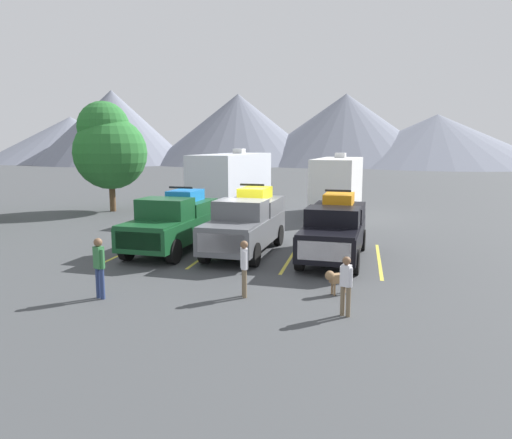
{
  "coord_description": "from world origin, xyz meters",
  "views": [
    {
      "loc": [
        4.13,
        -18.16,
        4.28
      ],
      "look_at": [
        0.0,
        0.65,
        1.2
      ],
      "focal_mm": 33.61,
      "sensor_mm": 36.0,
      "label": 1
    }
  ],
  "objects_px": {
    "person_b": "(99,264)",
    "dog": "(336,278)",
    "camper_trailer_a": "(233,180)",
    "person_c": "(244,265)",
    "camper_trailer_b": "(338,183)",
    "pickup_truck_c": "(335,228)",
    "pickup_truck_a": "(173,222)",
    "pickup_truck_b": "(247,222)",
    "person_a": "(346,282)"
  },
  "relations": [
    {
      "from": "pickup_truck_a",
      "to": "camper_trailer_a",
      "type": "relative_size",
      "value": 0.58
    },
    {
      "from": "camper_trailer_b",
      "to": "dog",
      "type": "relative_size",
      "value": 9.65
    },
    {
      "from": "pickup_truck_b",
      "to": "person_c",
      "type": "height_order",
      "value": "pickup_truck_b"
    },
    {
      "from": "person_a",
      "to": "pickup_truck_b",
      "type": "bearing_deg",
      "value": 122.4
    },
    {
      "from": "camper_trailer_a",
      "to": "pickup_truck_b",
      "type": "bearing_deg",
      "value": -71.81
    },
    {
      "from": "camper_trailer_a",
      "to": "person_a",
      "type": "height_order",
      "value": "camper_trailer_a"
    },
    {
      "from": "pickup_truck_c",
      "to": "dog",
      "type": "bearing_deg",
      "value": -86.07
    },
    {
      "from": "person_c",
      "to": "pickup_truck_a",
      "type": "bearing_deg",
      "value": 129.09
    },
    {
      "from": "person_b",
      "to": "dog",
      "type": "xyz_separation_m",
      "value": [
        6.39,
        1.76,
        -0.5
      ]
    },
    {
      "from": "camper_trailer_a",
      "to": "pickup_truck_c",
      "type": "bearing_deg",
      "value": -56.34
    },
    {
      "from": "dog",
      "to": "person_a",
      "type": "bearing_deg",
      "value": -79.59
    },
    {
      "from": "camper_trailer_b",
      "to": "person_c",
      "type": "relative_size",
      "value": 4.61
    },
    {
      "from": "pickup_truck_a",
      "to": "pickup_truck_b",
      "type": "bearing_deg",
      "value": 6.34
    },
    {
      "from": "camper_trailer_a",
      "to": "pickup_truck_a",
      "type": "bearing_deg",
      "value": -88.54
    },
    {
      "from": "camper_trailer_a",
      "to": "person_c",
      "type": "height_order",
      "value": "camper_trailer_a"
    },
    {
      "from": "person_c",
      "to": "dog",
      "type": "bearing_deg",
      "value": 17.05
    },
    {
      "from": "camper_trailer_b",
      "to": "person_b",
      "type": "relative_size",
      "value": 4.34
    },
    {
      "from": "camper_trailer_a",
      "to": "person_a",
      "type": "bearing_deg",
      "value": -65.77
    },
    {
      "from": "pickup_truck_b",
      "to": "pickup_truck_c",
      "type": "distance_m",
      "value": 3.46
    },
    {
      "from": "pickup_truck_b",
      "to": "dog",
      "type": "distance_m",
      "value": 6.07
    },
    {
      "from": "camper_trailer_a",
      "to": "person_c",
      "type": "bearing_deg",
      "value": -73.72
    },
    {
      "from": "camper_trailer_a",
      "to": "dog",
      "type": "bearing_deg",
      "value": -64.29
    },
    {
      "from": "camper_trailer_a",
      "to": "dog",
      "type": "xyz_separation_m",
      "value": [
        6.95,
        -14.44,
        -1.59
      ]
    },
    {
      "from": "camper_trailer_b",
      "to": "person_b",
      "type": "bearing_deg",
      "value": -108.13
    },
    {
      "from": "pickup_truck_b",
      "to": "dog",
      "type": "height_order",
      "value": "pickup_truck_b"
    },
    {
      "from": "pickup_truck_b",
      "to": "person_a",
      "type": "distance_m",
      "value": 7.6
    },
    {
      "from": "pickup_truck_b",
      "to": "person_c",
      "type": "xyz_separation_m",
      "value": [
        1.25,
        -5.48,
        -0.27
      ]
    },
    {
      "from": "camper_trailer_b",
      "to": "person_a",
      "type": "bearing_deg",
      "value": -86.42
    },
    {
      "from": "pickup_truck_b",
      "to": "person_a",
      "type": "height_order",
      "value": "pickup_truck_b"
    },
    {
      "from": "person_c",
      "to": "pickup_truck_c",
      "type": "bearing_deg",
      "value": 67.14
    },
    {
      "from": "pickup_truck_b",
      "to": "person_c",
      "type": "relative_size",
      "value": 3.49
    },
    {
      "from": "pickup_truck_c",
      "to": "camper_trailer_b",
      "type": "relative_size",
      "value": 0.76
    },
    {
      "from": "camper_trailer_a",
      "to": "dog",
      "type": "height_order",
      "value": "camper_trailer_a"
    },
    {
      "from": "person_b",
      "to": "dog",
      "type": "distance_m",
      "value": 6.64
    },
    {
      "from": "pickup_truck_c",
      "to": "person_b",
      "type": "height_order",
      "value": "pickup_truck_c"
    },
    {
      "from": "pickup_truck_c",
      "to": "dog",
      "type": "xyz_separation_m",
      "value": [
        0.31,
        -4.46,
        -0.65
      ]
    },
    {
      "from": "person_b",
      "to": "pickup_truck_b",
      "type": "bearing_deg",
      "value": 67.9
    },
    {
      "from": "pickup_truck_c",
      "to": "person_c",
      "type": "height_order",
      "value": "pickup_truck_c"
    },
    {
      "from": "pickup_truck_b",
      "to": "camper_trailer_b",
      "type": "bearing_deg",
      "value": 74.37
    },
    {
      "from": "camper_trailer_b",
      "to": "person_c",
      "type": "bearing_deg",
      "value": -96.17
    },
    {
      "from": "pickup_truck_b",
      "to": "dog",
      "type": "xyz_separation_m",
      "value": [
        3.76,
        -4.71,
        -0.72
      ]
    },
    {
      "from": "pickup_truck_b",
      "to": "pickup_truck_c",
      "type": "xyz_separation_m",
      "value": [
        3.45,
        -0.25,
        -0.07
      ]
    },
    {
      "from": "pickup_truck_a",
      "to": "camper_trailer_b",
      "type": "height_order",
      "value": "camper_trailer_b"
    },
    {
      "from": "pickup_truck_a",
      "to": "camper_trailer_b",
      "type": "distance_m",
      "value": 12.56
    },
    {
      "from": "pickup_truck_a",
      "to": "dog",
      "type": "distance_m",
      "value": 8.03
    },
    {
      "from": "pickup_truck_a",
      "to": "pickup_truck_b",
      "type": "relative_size",
      "value": 0.96
    },
    {
      "from": "pickup_truck_b",
      "to": "camper_trailer_b",
      "type": "height_order",
      "value": "camper_trailer_b"
    },
    {
      "from": "pickup_truck_b",
      "to": "camper_trailer_b",
      "type": "distance_m",
      "value": 11.15
    },
    {
      "from": "person_b",
      "to": "person_a",
      "type": "bearing_deg",
      "value": 0.51
    },
    {
      "from": "pickup_truck_b",
      "to": "person_b",
      "type": "bearing_deg",
      "value": -112.1
    }
  ]
}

